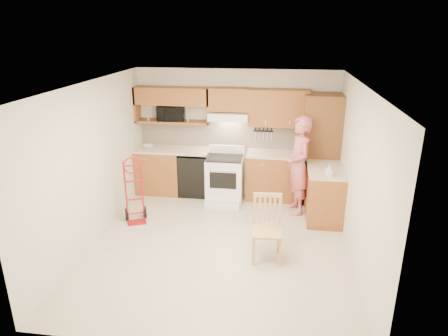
% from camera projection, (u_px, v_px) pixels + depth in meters
% --- Properties ---
extents(floor, '(4.00, 4.50, 0.02)m').
position_uv_depth(floor, '(220.00, 244.00, 6.38)').
color(floor, '#BDB09B').
rests_on(floor, ground).
extents(ceiling, '(4.00, 4.50, 0.02)m').
position_uv_depth(ceiling, '(219.00, 84.00, 5.53)').
color(ceiling, white).
rests_on(ceiling, ground).
extents(wall_back, '(4.00, 0.02, 2.50)m').
position_uv_depth(wall_back, '(236.00, 132.00, 8.06)').
color(wall_back, beige).
rests_on(wall_back, ground).
extents(wall_front, '(4.00, 0.02, 2.50)m').
position_uv_depth(wall_front, '(184.00, 248.00, 3.85)').
color(wall_front, beige).
rests_on(wall_front, ground).
extents(wall_left, '(0.02, 4.50, 2.50)m').
position_uv_depth(wall_left, '(92.00, 164.00, 6.22)').
color(wall_left, beige).
rests_on(wall_left, ground).
extents(wall_right, '(0.02, 4.50, 2.50)m').
position_uv_depth(wall_right, '(359.00, 176.00, 5.69)').
color(wall_right, beige).
rests_on(wall_right, ground).
extents(backsplash, '(3.92, 0.03, 0.55)m').
position_uv_depth(backsplash, '(236.00, 135.00, 8.06)').
color(backsplash, beige).
rests_on(backsplash, wall_back).
extents(lower_cab_left, '(0.90, 0.60, 0.90)m').
position_uv_depth(lower_cab_left, '(159.00, 171.00, 8.25)').
color(lower_cab_left, '#9D6330').
rests_on(lower_cab_left, ground).
extents(dishwasher, '(0.60, 0.60, 0.85)m').
position_uv_depth(dishwasher, '(195.00, 174.00, 8.16)').
color(dishwasher, black).
rests_on(dishwasher, ground).
extents(lower_cab_right, '(1.14, 0.60, 0.90)m').
position_uv_depth(lower_cab_right, '(275.00, 177.00, 7.94)').
color(lower_cab_right, '#9D6330').
rests_on(lower_cab_right, ground).
extents(countertop_left, '(1.50, 0.63, 0.04)m').
position_uv_depth(countertop_left, '(173.00, 150.00, 8.05)').
color(countertop_left, beige).
rests_on(countertop_left, lower_cab_left).
extents(countertop_right, '(1.14, 0.63, 0.04)m').
position_uv_depth(countertop_right, '(276.00, 154.00, 7.78)').
color(countertop_right, beige).
rests_on(countertop_right, lower_cab_right).
extents(cab_return_right, '(0.60, 1.00, 0.90)m').
position_uv_depth(cab_return_right, '(324.00, 195.00, 7.08)').
color(cab_return_right, '#9D6330').
rests_on(cab_return_right, ground).
extents(countertop_return, '(0.63, 1.00, 0.04)m').
position_uv_depth(countertop_return, '(326.00, 170.00, 6.92)').
color(countertop_return, beige).
rests_on(countertop_return, cab_return_right).
extents(pantry_tall, '(0.70, 0.60, 2.10)m').
position_uv_depth(pantry_tall, '(320.00, 149.00, 7.63)').
color(pantry_tall, brown).
rests_on(pantry_tall, ground).
extents(upper_cab_left, '(1.50, 0.33, 0.34)m').
position_uv_depth(upper_cab_left, '(172.00, 96.00, 7.82)').
color(upper_cab_left, '#9D6330').
rests_on(upper_cab_left, wall_back).
extents(upper_shelf_mw, '(1.50, 0.33, 0.04)m').
position_uv_depth(upper_shelf_mw, '(173.00, 121.00, 7.99)').
color(upper_shelf_mw, '#9D6330').
rests_on(upper_shelf_mw, wall_back).
extents(upper_cab_center, '(0.76, 0.33, 0.44)m').
position_uv_depth(upper_cab_center, '(229.00, 99.00, 7.69)').
color(upper_cab_center, '#9D6330').
rests_on(upper_cab_center, wall_back).
extents(upper_cab_right, '(1.14, 0.33, 0.70)m').
position_uv_depth(upper_cab_right, '(279.00, 108.00, 7.61)').
color(upper_cab_right, '#9D6330').
rests_on(upper_cab_right, wall_back).
extents(range_hood, '(0.76, 0.46, 0.14)m').
position_uv_depth(range_hood, '(229.00, 116.00, 7.73)').
color(range_hood, white).
rests_on(range_hood, wall_back).
extents(knife_strip, '(0.40, 0.05, 0.29)m').
position_uv_depth(knife_strip, '(263.00, 134.00, 7.95)').
color(knife_strip, black).
rests_on(knife_strip, backsplash).
extents(microwave, '(0.58, 0.43, 0.30)m').
position_uv_depth(microwave, '(171.00, 113.00, 7.94)').
color(microwave, black).
rests_on(microwave, upper_shelf_mw).
extents(range, '(0.71, 0.93, 1.04)m').
position_uv_depth(range, '(225.00, 176.00, 7.78)').
color(range, white).
rests_on(range, ground).
extents(person, '(0.59, 0.75, 1.81)m').
position_uv_depth(person, '(299.00, 166.00, 7.17)').
color(person, '#C25B64').
rests_on(person, ground).
extents(hand_truck, '(0.54, 0.53, 1.08)m').
position_uv_depth(hand_truck, '(134.00, 193.00, 6.93)').
color(hand_truck, '#A4121A').
rests_on(hand_truck, ground).
extents(dining_chair, '(0.47, 0.50, 0.97)m').
position_uv_depth(dining_chair, '(267.00, 229.00, 5.80)').
color(dining_chair, tan).
rests_on(dining_chair, ground).
extents(soap_bottle, '(0.10, 0.11, 0.20)m').
position_uv_depth(soap_bottle, '(329.00, 170.00, 6.55)').
color(soap_bottle, white).
rests_on(soap_bottle, countertop_return).
extents(bowl, '(0.28, 0.28, 0.05)m').
position_uv_depth(bowl, '(148.00, 146.00, 8.10)').
color(bowl, white).
rests_on(bowl, countertop_left).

